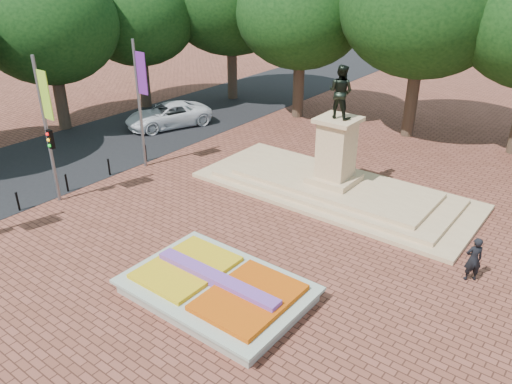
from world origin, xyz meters
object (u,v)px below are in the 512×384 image
at_px(van, 168,115).
at_px(pedestrian, 474,259).
at_px(flower_bed, 217,288).
at_px(monument, 334,176).

height_order(van, pedestrian, pedestrian).
relative_size(flower_bed, van, 1.08).
distance_m(monument, pedestrian, 8.52).
bearing_deg(flower_bed, monument, 95.87).
height_order(flower_bed, pedestrian, pedestrian).
relative_size(monument, pedestrian, 7.85).
distance_m(van, pedestrian, 22.81).
bearing_deg(pedestrian, flower_bed, 4.12).
distance_m(monument, van, 14.49).
xyz_separation_m(monument, van, (-14.32, 2.23, -0.07)).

